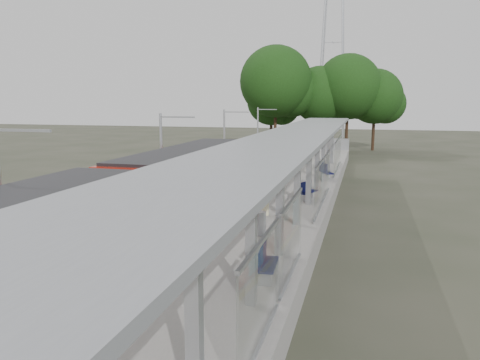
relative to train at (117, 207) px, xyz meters
name	(u,v)px	position (x,y,z in m)	size (l,w,h in m)	color
trackbed	(199,205)	(0.00, 9.14, -1.93)	(3.00, 70.00, 0.24)	#59544C
platform	(276,203)	(4.50, 9.14, -1.55)	(6.00, 50.00, 1.00)	gray
tactile_strip	(231,192)	(1.95, 9.14, -1.04)	(0.60, 50.00, 0.02)	yellow
end_fence	(320,144)	(4.50, 34.09, -0.45)	(6.00, 0.10, 1.20)	#9EA0A5
train	(117,207)	(0.00, 0.00, 0.00)	(2.74, 27.60, 3.62)	black
canopy	(296,143)	(6.11, 5.33, 2.15)	(3.27, 38.00, 3.66)	#9EA0A5
pylon	(334,17)	(3.50, 62.14, 16.95)	(8.00, 4.00, 38.00)	#9EA0A5
tree_cluster	(316,90)	(3.14, 42.03, 5.33)	(18.99, 12.60, 12.53)	#382316
catenary_masts	(163,158)	(-1.72, 8.14, 0.86)	(2.08, 48.16, 5.40)	#9EA0A5
bench_near	(266,262)	(6.50, -3.06, -0.54)	(0.54, 1.44, 0.97)	#0E1147
bench_mid	(307,190)	(6.29, 8.16, -0.55)	(0.90, 1.45, 0.95)	#0E1147
bench_far	(325,171)	(6.64, 14.81, -0.46)	(1.13, 1.71, 1.13)	#0E1147
info_pillar_far	(264,197)	(4.86, 4.40, -0.24)	(0.42, 0.42, 1.87)	beige
litter_bin	(260,223)	(5.37, 1.26, -0.60)	(0.44, 0.44, 0.90)	#9EA0A5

